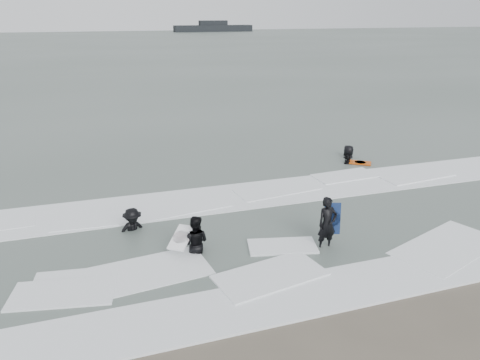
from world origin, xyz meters
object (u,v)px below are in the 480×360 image
object	(u,v)px
surfer_wading	(196,252)
surfer_breaker	(133,232)
surfer_right_near	(347,164)
surfer_right_far	(348,159)
surfer_centre	(325,249)
vessel_horizon	(213,28)

from	to	relation	value
surfer_wading	surfer_breaker	xyz separation A→B (m)	(-1.60, 1.90, 0.00)
surfer_right_near	surfer_right_far	size ratio (longest dim) A/B	0.90
surfer_wading	surfer_right_far	world-z (taller)	surfer_right_far
surfer_wading	surfer_centre	bearing A→B (deg)	-170.62
vessel_horizon	surfer_right_near	bearing A→B (deg)	-102.16
surfer_right_near	surfer_right_far	distance (m)	0.91
surfer_centre	surfer_right_far	xyz separation A→B (m)	(5.22, 7.73, 0.00)
surfer_centre	vessel_horizon	bearing A→B (deg)	73.25
surfer_right_near	vessel_horizon	bearing A→B (deg)	-124.35
surfer_right_far	surfer_breaker	bearing A→B (deg)	-19.85
vessel_horizon	surfer_centre	bearing A→B (deg)	-103.37
surfer_centre	surfer_wading	distance (m)	3.84
surfer_centre	vessel_horizon	xyz separation A→B (m)	(34.54, 145.31, 1.31)
surfer_right_near	vessel_horizon	distance (m)	141.54
surfer_centre	surfer_breaker	bearing A→B (deg)	148.32
surfer_breaker	surfer_centre	bearing A→B (deg)	-43.11
surfer_centre	surfer_right_far	distance (m)	9.32
surfer_right_near	surfer_breaker	bearing A→B (deg)	-0.08
surfer_breaker	surfer_right_near	distance (m)	10.86
surfer_right_near	surfer_right_far	bearing A→B (deg)	-143.67
surfer_centre	surfer_breaker	world-z (taller)	surfer_breaker
surfer_right_near	surfer_right_far	xyz separation A→B (m)	(0.48, 0.78, 0.00)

